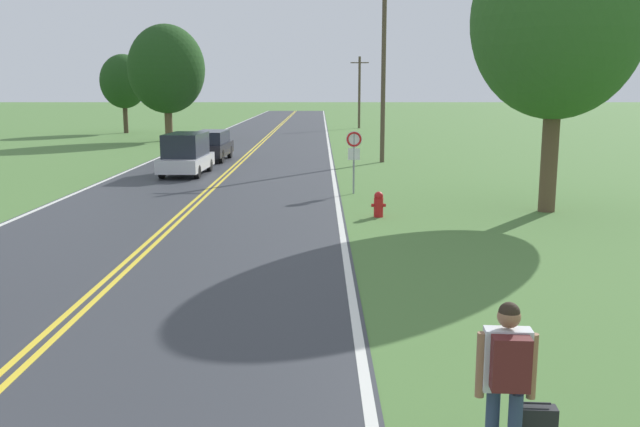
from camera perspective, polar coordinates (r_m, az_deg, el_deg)
name	(u,v)px	position (r m, az deg, el deg)	size (l,w,h in m)	color
hitchhiker_person	(506,370)	(7.24, 15.37, -12.57)	(0.61, 0.45, 1.80)	navy
fire_hydrant	(377,204)	(20.85, 4.84, 0.80)	(0.45, 0.29, 0.79)	red
traffic_sign	(353,147)	(25.30, 2.76, 5.62)	(0.60, 0.10, 2.34)	gray
utility_pole_midground	(382,70)	(36.47, 5.25, 11.91)	(1.80, 0.24, 9.36)	brown
utility_pole_far	(358,91)	(68.36, 3.21, 10.25)	(1.80, 0.24, 7.02)	brown
tree_left_verge	(556,20)	(22.75, 19.28, 15.11)	(5.29, 5.29, 9.02)	brown
tree_behind_sign	(165,69)	(52.85, -12.92, 11.76)	(5.70, 5.70, 8.62)	brown
tree_mid_treeline	(122,82)	(63.16, -16.32, 10.62)	(4.10, 4.10, 6.89)	#473828
car_silver_van_approaching	(185,154)	(31.56, -11.33, 4.96)	(1.92, 4.38, 1.90)	black
car_black_suv_mid_near	(210,145)	(37.65, -9.22, 5.73)	(1.83, 4.57, 1.63)	black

